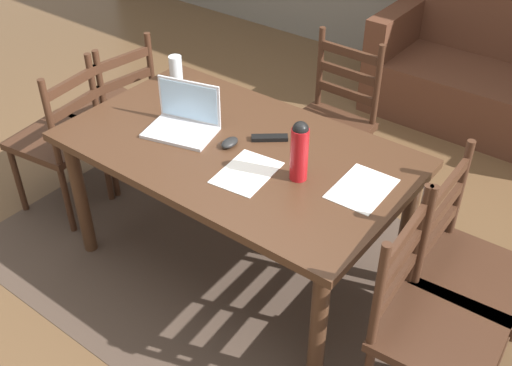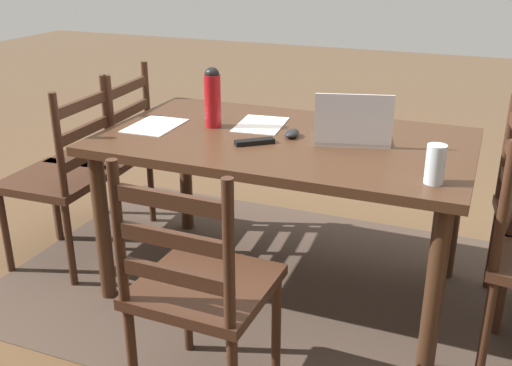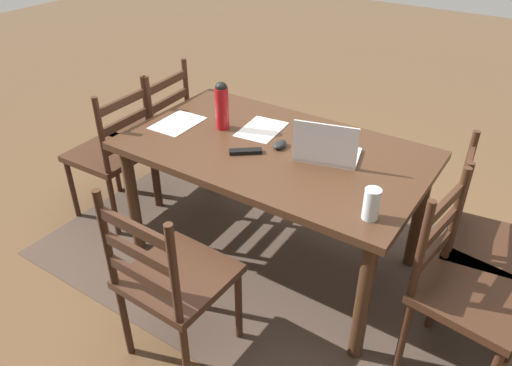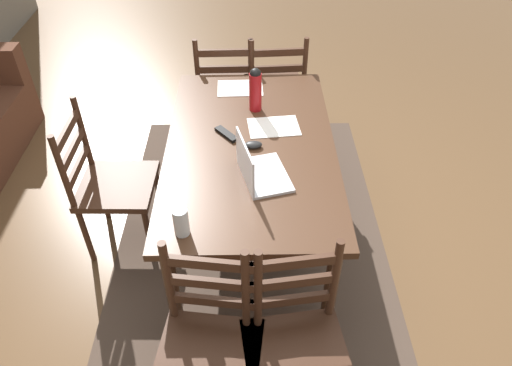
{
  "view_description": "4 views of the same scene",
  "coord_description": "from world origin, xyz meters",
  "px_view_note": "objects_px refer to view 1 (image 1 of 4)",
  "views": [
    {
      "loc": [
        1.5,
        -1.82,
        2.28
      ],
      "look_at": [
        0.02,
        0.12,
        0.48
      ],
      "focal_mm": 42.89,
      "sensor_mm": 36.0,
      "label": 1
    },
    {
      "loc": [
        -0.83,
        2.39,
        1.55
      ],
      "look_at": [
        0.11,
        0.06,
        0.54
      ],
      "focal_mm": 42.19,
      "sensor_mm": 36.0,
      "label": 2
    },
    {
      "loc": [
        -1.2,
        1.97,
        1.99
      ],
      "look_at": [
        0.09,
        0.04,
        0.52
      ],
      "focal_mm": 34.45,
      "sensor_mm": 36.0,
      "label": 3
    },
    {
      "loc": [
        -2.17,
        -0.0,
        2.35
      ],
      "look_at": [
        -0.06,
        -0.03,
        0.52
      ],
      "focal_mm": 33.63,
      "sensor_mm": 36.0,
      "label": 4
    }
  ],
  "objects_px": {
    "dining_table": "(237,162)",
    "couch": "(508,77)",
    "chair_left_far": "(113,112)",
    "drinking_glass": "(176,69)",
    "water_bottle": "(299,150)",
    "chair_right_near": "(430,327)",
    "chair_left_near": "(64,139)",
    "tv_remote": "(270,138)",
    "laptop": "(184,118)",
    "chair_far_head": "(329,125)",
    "chair_right_far": "(468,271)",
    "computer_mouse": "(230,143)"
  },
  "relations": [
    {
      "from": "computer_mouse",
      "to": "chair_left_far",
      "type": "bearing_deg",
      "value": 166.08
    },
    {
      "from": "couch",
      "to": "computer_mouse",
      "type": "distance_m",
      "value": 2.43
    },
    {
      "from": "chair_left_far",
      "to": "couch",
      "type": "distance_m",
      "value": 2.69
    },
    {
      "from": "chair_far_head",
      "to": "chair_right_near",
      "type": "distance_m",
      "value": 1.51
    },
    {
      "from": "chair_right_far",
      "to": "laptop",
      "type": "distance_m",
      "value": 1.44
    },
    {
      "from": "chair_far_head",
      "to": "chair_right_far",
      "type": "xyz_separation_m",
      "value": [
        1.09,
        -0.66,
        0.0
      ]
    },
    {
      "from": "couch",
      "to": "computer_mouse",
      "type": "relative_size",
      "value": 18.0
    },
    {
      "from": "chair_left_near",
      "to": "tv_remote",
      "type": "distance_m",
      "value": 1.26
    },
    {
      "from": "dining_table",
      "to": "drinking_glass",
      "type": "height_order",
      "value": "drinking_glass"
    },
    {
      "from": "water_bottle",
      "to": "tv_remote",
      "type": "bearing_deg",
      "value": 148.38
    },
    {
      "from": "dining_table",
      "to": "chair_right_near",
      "type": "xyz_separation_m",
      "value": [
        1.09,
        -0.19,
        -0.2
      ]
    },
    {
      "from": "dining_table",
      "to": "chair_right_near",
      "type": "distance_m",
      "value": 1.13
    },
    {
      "from": "couch",
      "to": "laptop",
      "type": "xyz_separation_m",
      "value": [
        -0.85,
        -2.33,
        0.45
      ]
    },
    {
      "from": "laptop",
      "to": "water_bottle",
      "type": "height_order",
      "value": "water_bottle"
    },
    {
      "from": "chair_right_far",
      "to": "computer_mouse",
      "type": "height_order",
      "value": "chair_right_far"
    },
    {
      "from": "chair_far_head",
      "to": "laptop",
      "type": "bearing_deg",
      "value": -108.46
    },
    {
      "from": "water_bottle",
      "to": "chair_right_near",
      "type": "bearing_deg",
      "value": -12.34
    },
    {
      "from": "dining_table",
      "to": "tv_remote",
      "type": "height_order",
      "value": "tv_remote"
    },
    {
      "from": "tv_remote",
      "to": "chair_far_head",
      "type": "bearing_deg",
      "value": -32.05
    },
    {
      "from": "chair_right_far",
      "to": "laptop",
      "type": "relative_size",
      "value": 2.6
    },
    {
      "from": "laptop",
      "to": "tv_remote",
      "type": "xyz_separation_m",
      "value": [
        0.38,
        0.17,
        -0.05
      ]
    },
    {
      "from": "chair_right_near",
      "to": "water_bottle",
      "type": "relative_size",
      "value": 3.44
    },
    {
      "from": "chair_left_near",
      "to": "laptop",
      "type": "relative_size",
      "value": 2.6
    },
    {
      "from": "chair_left_near",
      "to": "tv_remote",
      "type": "xyz_separation_m",
      "value": [
        1.18,
        0.32,
        0.3
      ]
    },
    {
      "from": "chair_right_near",
      "to": "tv_remote",
      "type": "height_order",
      "value": "chair_right_near"
    },
    {
      "from": "drinking_glass",
      "to": "water_bottle",
      "type": "bearing_deg",
      "value": -18.45
    },
    {
      "from": "dining_table",
      "to": "couch",
      "type": "height_order",
      "value": "couch"
    },
    {
      "from": "chair_right_far",
      "to": "water_bottle",
      "type": "relative_size",
      "value": 3.44
    },
    {
      "from": "chair_right_near",
      "to": "laptop",
      "type": "distance_m",
      "value": 1.44
    },
    {
      "from": "couch",
      "to": "computer_mouse",
      "type": "height_order",
      "value": "couch"
    },
    {
      "from": "chair_right_far",
      "to": "chair_far_head",
      "type": "bearing_deg",
      "value": 149.01
    },
    {
      "from": "computer_mouse",
      "to": "chair_right_far",
      "type": "bearing_deg",
      "value": 6.93
    },
    {
      "from": "dining_table",
      "to": "chair_left_far",
      "type": "distance_m",
      "value": 1.13
    },
    {
      "from": "tv_remote",
      "to": "laptop",
      "type": "bearing_deg",
      "value": 74.76
    },
    {
      "from": "dining_table",
      "to": "laptop",
      "type": "bearing_deg",
      "value": -174.13
    },
    {
      "from": "laptop",
      "to": "tv_remote",
      "type": "bearing_deg",
      "value": 23.86
    },
    {
      "from": "chair_right_far",
      "to": "water_bottle",
      "type": "bearing_deg",
      "value": -163.16
    },
    {
      "from": "dining_table",
      "to": "chair_right_far",
      "type": "distance_m",
      "value": 1.13
    },
    {
      "from": "chair_left_near",
      "to": "laptop",
      "type": "xyz_separation_m",
      "value": [
        0.8,
        0.15,
        0.35
      ]
    },
    {
      "from": "laptop",
      "to": "water_bottle",
      "type": "relative_size",
      "value": 1.33
    },
    {
      "from": "couch",
      "to": "water_bottle",
      "type": "relative_size",
      "value": 6.52
    },
    {
      "from": "chair_left_far",
      "to": "drinking_glass",
      "type": "distance_m",
      "value": 0.57
    },
    {
      "from": "chair_left_near",
      "to": "chair_far_head",
      "type": "xyz_separation_m",
      "value": [
        1.09,
        1.03,
        0.0
      ]
    },
    {
      "from": "dining_table",
      "to": "laptop",
      "type": "xyz_separation_m",
      "value": [
        -0.29,
        -0.03,
        0.15
      ]
    },
    {
      "from": "computer_mouse",
      "to": "couch",
      "type": "bearing_deg",
      "value": 72.46
    },
    {
      "from": "chair_right_far",
      "to": "tv_remote",
      "type": "height_order",
      "value": "chair_right_far"
    },
    {
      "from": "chair_left_far",
      "to": "computer_mouse",
      "type": "height_order",
      "value": "chair_left_far"
    },
    {
      "from": "chair_right_far",
      "to": "water_bottle",
      "type": "xyz_separation_m",
      "value": [
        -0.73,
        -0.22,
        0.43
      ]
    },
    {
      "from": "drinking_glass",
      "to": "tv_remote",
      "type": "xyz_separation_m",
      "value": [
        0.76,
        -0.17,
        -0.06
      ]
    },
    {
      "from": "chair_right_near",
      "to": "couch",
      "type": "xyz_separation_m",
      "value": [
        -0.53,
        2.49,
        -0.11
      ]
    }
  ]
}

